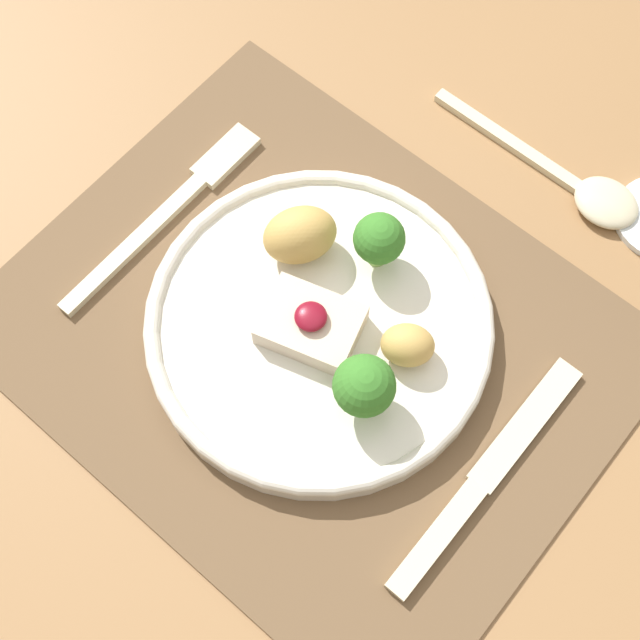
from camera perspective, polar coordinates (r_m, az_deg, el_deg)
The scene contains 7 objects.
ground_plane at distance 1.40m, azimuth -0.27°, elevation -13.00°, with size 8.00×8.00×0.00m, color brown.
dining_table at distance 0.72m, azimuth -0.50°, elevation -3.52°, with size 1.48×1.27×0.78m.
placemat at distance 0.65m, azimuth -0.56°, elevation -1.23°, with size 0.43×0.35×0.00m, color brown.
dinner_plate at distance 0.64m, azimuth 0.22°, elevation -0.04°, with size 0.25×0.25×0.07m.
fork at distance 0.70m, azimuth -9.24°, elevation 7.32°, with size 0.02×0.20×0.01m.
knife at distance 0.62m, azimuth 9.86°, elevation -10.67°, with size 0.02×0.20×0.01m.
spoon at distance 0.73m, azimuth 16.49°, elevation 8.09°, with size 0.19×0.04×0.02m.
Camera 1 is at (0.16, -0.18, 1.38)m, focal length 50.00 mm.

